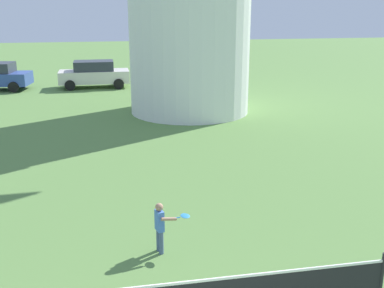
{
  "coord_description": "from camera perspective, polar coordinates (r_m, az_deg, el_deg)",
  "views": [
    {
      "loc": [
        -1.22,
        -4.14,
        4.76
      ],
      "look_at": [
        0.27,
        3.59,
        2.41
      ],
      "focal_mm": 43.99,
      "sensor_mm": 36.0,
      "label": 1
    }
  ],
  "objects": [
    {
      "name": "player_far",
      "position": [
        9.39,
        -3.77,
        -9.71
      ],
      "size": [
        0.71,
        0.35,
        1.05
      ],
      "color": "slate",
      "rests_on": "ground_plane"
    },
    {
      "name": "parked_car_cream",
      "position": [
        28.56,
        -11.78,
        8.34
      ],
      "size": [
        4.05,
        1.89,
        1.56
      ],
      "color": "silver",
      "rests_on": "ground_plane"
    }
  ]
}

